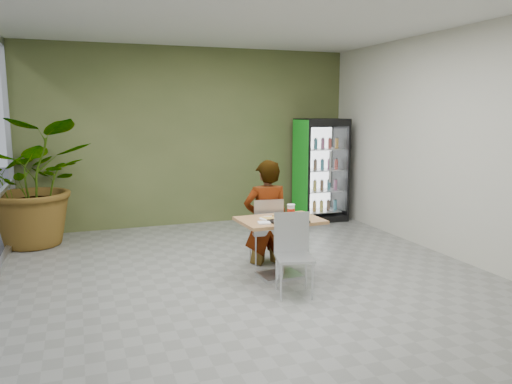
% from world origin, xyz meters
% --- Properties ---
extents(ground, '(7.00, 7.00, 0.00)m').
position_xyz_m(ground, '(0.00, 0.00, 0.00)').
color(ground, gray).
rests_on(ground, ground).
extents(room_envelope, '(6.00, 7.00, 3.20)m').
position_xyz_m(room_envelope, '(0.00, 0.00, 1.60)').
color(room_envelope, beige).
rests_on(room_envelope, ground).
extents(dining_table, '(1.04, 0.75, 0.75)m').
position_xyz_m(dining_table, '(0.36, 0.14, 0.54)').
color(dining_table, tan).
rests_on(dining_table, ground).
extents(chair_far, '(0.44, 0.45, 0.91)m').
position_xyz_m(chair_far, '(0.40, 0.71, 0.53)').
color(chair_far, silver).
rests_on(chair_far, ground).
extents(chair_near, '(0.50, 0.50, 0.92)m').
position_xyz_m(chair_near, '(0.30, -0.40, 0.54)').
color(chair_near, silver).
rests_on(chair_near, ground).
extents(seated_woman, '(0.68, 0.48, 1.73)m').
position_xyz_m(seated_woman, '(0.41, 0.75, 0.56)').
color(seated_woman, black).
rests_on(seated_woman, ground).
extents(pizza_plate, '(0.36, 0.34, 0.03)m').
position_xyz_m(pizza_plate, '(0.24, 0.18, 0.77)').
color(pizza_plate, white).
rests_on(pizza_plate, dining_table).
extents(soda_cup, '(0.10, 0.10, 0.18)m').
position_xyz_m(soda_cup, '(0.50, 0.13, 0.83)').
color(soda_cup, white).
rests_on(soda_cup, dining_table).
extents(napkin_stack, '(0.17, 0.17, 0.02)m').
position_xyz_m(napkin_stack, '(0.08, -0.04, 0.76)').
color(napkin_stack, white).
rests_on(napkin_stack, dining_table).
extents(cafeteria_tray, '(0.46, 0.37, 0.02)m').
position_xyz_m(cafeteria_tray, '(0.38, -0.07, 0.76)').
color(cafeteria_tray, black).
rests_on(cafeteria_tray, dining_table).
extents(beverage_fridge, '(0.88, 0.68, 1.93)m').
position_xyz_m(beverage_fridge, '(2.37, 2.99, 0.96)').
color(beverage_fridge, black).
rests_on(beverage_fridge, ground).
extents(potted_plant, '(2.03, 1.84, 1.98)m').
position_xyz_m(potted_plant, '(-2.59, 2.83, 0.99)').
color(potted_plant, '#326628').
rests_on(potted_plant, ground).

